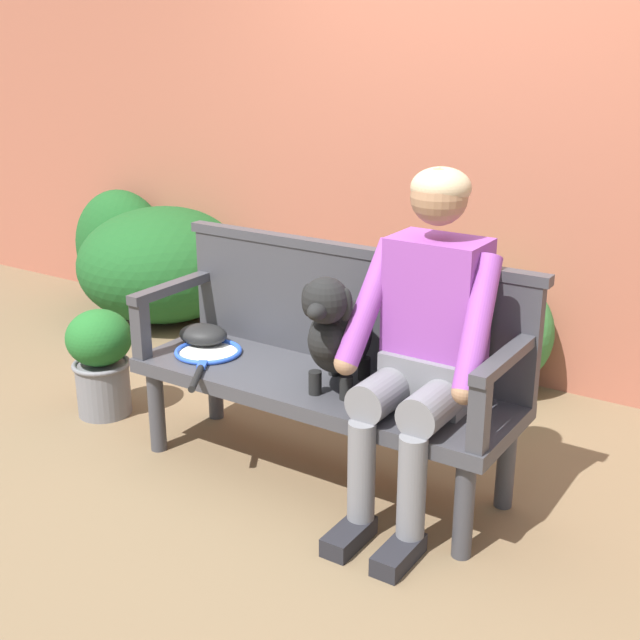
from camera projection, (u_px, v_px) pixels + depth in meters
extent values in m
plane|color=brown|center=(320.00, 475.00, 3.43)|extent=(40.00, 40.00, 0.00)
cube|color=#9E5642|center=(487.00, 109.00, 4.20)|extent=(8.00, 0.30, 2.74)
ellipsoid|color=#194C1E|center=(122.00, 248.00, 5.50)|extent=(0.70, 0.50, 0.77)
ellipsoid|color=#194C1E|center=(163.00, 264.00, 5.23)|extent=(1.07, 1.07, 0.71)
ellipsoid|color=#337538|center=(480.00, 327.00, 4.19)|extent=(0.74, 0.55, 0.65)
cube|color=#38383D|center=(320.00, 386.00, 3.30)|extent=(1.60, 0.51, 0.06)
cylinder|color=#38383D|center=(157.00, 411.00, 3.59)|extent=(0.07, 0.07, 0.37)
cylinder|color=#38383D|center=(464.00, 509.00, 2.84)|extent=(0.07, 0.07, 0.37)
cylinder|color=#38383D|center=(215.00, 381.00, 3.90)|extent=(0.07, 0.07, 0.37)
cylinder|color=#38383D|center=(506.00, 463.00, 3.15)|extent=(0.07, 0.07, 0.37)
cube|color=#38383D|center=(350.00, 310.00, 3.39)|extent=(1.60, 0.05, 0.46)
cube|color=#38383D|center=(351.00, 250.00, 3.31)|extent=(1.64, 0.06, 0.04)
cube|color=#38383D|center=(141.00, 331.00, 3.47)|extent=(0.06, 0.06, 0.24)
cube|color=#38383D|center=(174.00, 287.00, 3.60)|extent=(0.06, 0.51, 0.04)
cube|color=#38383D|center=(479.00, 418.00, 2.69)|extent=(0.06, 0.06, 0.24)
cube|color=#38383D|center=(507.00, 357.00, 2.81)|extent=(0.06, 0.51, 0.04)
cube|color=black|center=(349.00, 536.00, 2.95)|extent=(0.10, 0.24, 0.07)
cylinder|color=slate|center=(361.00, 471.00, 2.94)|extent=(0.10, 0.10, 0.38)
cylinder|color=slate|center=(386.00, 391.00, 2.99)|extent=(0.15, 0.33, 0.15)
cube|color=black|center=(399.00, 554.00, 2.85)|extent=(0.10, 0.24, 0.07)
cylinder|color=slate|center=(412.00, 487.00, 2.84)|extent=(0.10, 0.10, 0.38)
cylinder|color=slate|center=(436.00, 403.00, 2.89)|extent=(0.15, 0.33, 0.15)
cube|color=slate|center=(431.00, 377.00, 3.06)|extent=(0.32, 0.24, 0.20)
cube|color=#843D93|center=(436.00, 309.00, 2.99)|extent=(0.34, 0.22, 0.52)
cylinder|color=#843D93|center=(369.00, 302.00, 3.00)|extent=(0.14, 0.34, 0.45)
sphere|color=#936B4C|center=(346.00, 363.00, 2.97)|extent=(0.09, 0.09, 0.09)
cylinder|color=#843D93|center=(478.00, 323.00, 2.78)|extent=(0.14, 0.34, 0.45)
sphere|color=#936B4C|center=(465.00, 392.00, 2.74)|extent=(0.09, 0.09, 0.09)
sphere|color=#936B4C|center=(439.00, 197.00, 2.84)|extent=(0.20, 0.20, 0.20)
ellipsoid|color=tan|center=(441.00, 187.00, 2.84)|extent=(0.21, 0.21, 0.14)
cylinder|color=black|center=(315.00, 383.00, 3.15)|extent=(0.05, 0.05, 0.09)
cylinder|color=black|center=(346.00, 388.00, 3.10)|extent=(0.05, 0.05, 0.09)
cylinder|color=black|center=(335.00, 364.00, 3.33)|extent=(0.05, 0.05, 0.09)
cylinder|color=black|center=(364.00, 368.00, 3.28)|extent=(0.05, 0.05, 0.09)
ellipsoid|color=black|center=(341.00, 336.00, 3.16)|extent=(0.29, 0.38, 0.27)
sphere|color=black|center=(329.00, 341.00, 3.05)|extent=(0.16, 0.16, 0.16)
sphere|color=black|center=(326.00, 300.00, 2.96)|extent=(0.17, 0.17, 0.17)
ellipsoid|color=black|center=(317.00, 311.00, 2.90)|extent=(0.09, 0.11, 0.06)
ellipsoid|color=black|center=(308.00, 300.00, 3.00)|extent=(0.06, 0.05, 0.13)
ellipsoid|color=black|center=(346.00, 305.00, 2.95)|extent=(0.06, 0.05, 0.13)
sphere|color=black|center=(355.00, 310.00, 3.28)|extent=(0.08, 0.08, 0.08)
torus|color=blue|center=(208.00, 351.00, 3.56)|extent=(0.40, 0.40, 0.02)
cylinder|color=silver|center=(208.00, 353.00, 3.56)|extent=(0.25, 0.25, 0.00)
cube|color=blue|center=(202.00, 365.00, 3.40)|extent=(0.07, 0.08, 0.02)
cylinder|color=black|center=(196.00, 378.00, 3.27)|extent=(0.14, 0.20, 0.03)
ellipsoid|color=black|center=(203.00, 335.00, 3.65)|extent=(0.25, 0.21, 0.09)
cylinder|color=slate|center=(104.00, 389.00, 3.96)|extent=(0.25, 0.25, 0.25)
torus|color=slate|center=(101.00, 364.00, 3.92)|extent=(0.28, 0.28, 0.02)
ellipsoid|color=#1E5B23|center=(99.00, 338.00, 3.87)|extent=(0.31, 0.31, 0.27)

